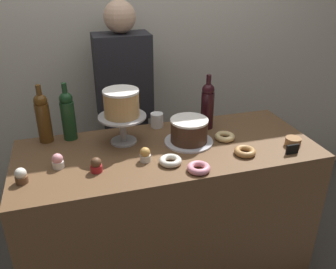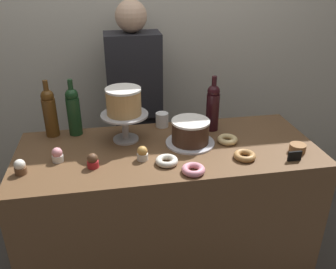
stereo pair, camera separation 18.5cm
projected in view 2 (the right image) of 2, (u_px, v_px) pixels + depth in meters
back_wall at (146, 40)px, 2.52m from camera, size 6.00×0.05×2.60m
display_counter at (168, 215)px, 2.09m from camera, size 1.60×0.66×0.91m
cake_stand_pedestal at (125, 122)px, 1.93m from camera, size 0.26×0.26×0.16m
white_layer_cake at (124, 101)px, 1.87m from camera, size 0.19×0.19×0.14m
silver_serving_platter at (190, 143)px, 1.93m from camera, size 0.27×0.27×0.01m
chocolate_round_cake at (190, 131)px, 1.90m from camera, size 0.21×0.21×0.13m
wine_bottle_green at (73, 111)px, 1.98m from camera, size 0.08×0.08×0.33m
wine_bottle_amber at (50, 112)px, 1.97m from camera, size 0.08×0.08×0.33m
wine_bottle_dark_red at (213, 107)px, 2.04m from camera, size 0.08×0.08×0.33m
cupcake_vanilla at (20, 167)px, 1.64m from camera, size 0.06×0.06×0.07m
cupcake_caramel at (142, 153)px, 1.76m from camera, size 0.06×0.06×0.07m
cupcake_chocolate at (93, 161)px, 1.70m from camera, size 0.06×0.06×0.07m
cupcake_strawberry at (57, 155)px, 1.75m from camera, size 0.06×0.06×0.07m
donut_maple at (245, 156)px, 1.78m from camera, size 0.11×0.11×0.03m
donut_sugar at (167, 161)px, 1.73m from camera, size 0.11×0.11×0.03m
donut_glazed at (227, 140)px, 1.94m from camera, size 0.11×0.11×0.03m
donut_pink at (193, 170)px, 1.66m from camera, size 0.11×0.11×0.03m
cookie_stack at (298, 148)px, 1.84m from camera, size 0.08×0.08×0.04m
price_sign_chalkboard at (295, 156)px, 1.76m from camera, size 0.07×0.01×0.05m
coffee_cup_ceramic at (162, 120)px, 2.12m from camera, size 0.08×0.08×0.08m
barista_figure at (135, 115)px, 2.47m from camera, size 0.36×0.22×1.60m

